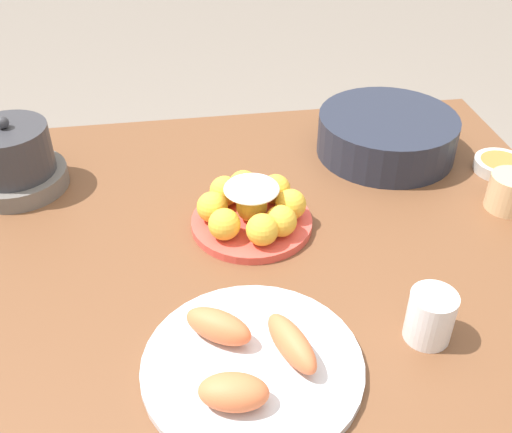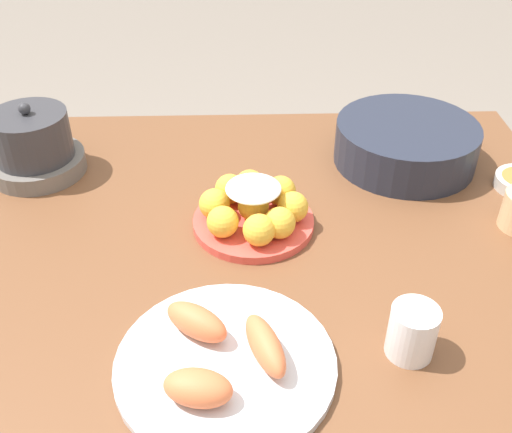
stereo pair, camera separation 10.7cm
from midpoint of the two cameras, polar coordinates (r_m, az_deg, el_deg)
The scene contains 8 objects.
dining_table at distance 1.13m, azimuth -2.32°, elevation -6.08°, with size 1.22×1.01×0.70m.
cake_plate at distance 1.09m, azimuth -3.21°, elevation 0.54°, with size 0.22×0.22×0.09m.
serving_bowl at distance 1.33m, azimuth 10.11°, elevation 7.73°, with size 0.30×0.30×0.09m.
sauce_bowl at distance 1.35m, azimuth 20.18°, elevation 4.55°, with size 0.11×0.11×0.02m.
seafood_platter at distance 0.86m, azimuth -4.14°, elevation -13.76°, with size 0.31×0.31×0.06m.
cup_near at distance 0.90m, azimuth 13.02°, elevation -9.41°, with size 0.07×0.07×0.08m.
cup_far at distance 1.22m, azimuth 20.74°, elevation 2.10°, with size 0.08×0.08×0.07m.
warming_pot at distance 1.30m, azimuth -24.34°, elevation 4.77°, with size 0.20×0.20×0.16m.
Camera 1 is at (-0.14, -0.82, 1.38)m, focal length 42.00 mm.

